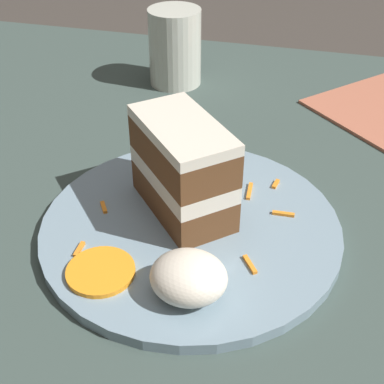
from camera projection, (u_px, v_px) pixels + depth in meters
The scene contains 8 objects.
ground_plane at pixel (221, 260), 0.52m from camera, with size 6.00×6.00×0.00m, color #38332D.
dining_table at pixel (221, 248), 0.51m from camera, with size 1.32×0.99×0.03m, color #384742.
plate at pixel (192, 224), 0.51m from camera, with size 0.28×0.28×0.01m, color gray.
cake_slice at pixel (183, 168), 0.49m from camera, with size 0.12×0.12×0.09m.
cream_dollop at pixel (189, 277), 0.42m from camera, with size 0.06×0.06×0.04m, color silver.
orange_garnish at pixel (101, 271), 0.45m from camera, with size 0.06×0.06×0.00m, color orange.
carrot_shreds_scatter at pixel (214, 217), 0.51m from camera, with size 0.19×0.16×0.00m.
drinking_glass at pixel (175, 52), 0.75m from camera, with size 0.07×0.07×0.11m.
Camera 1 is at (0.07, -0.38, 0.36)m, focal length 50.00 mm.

